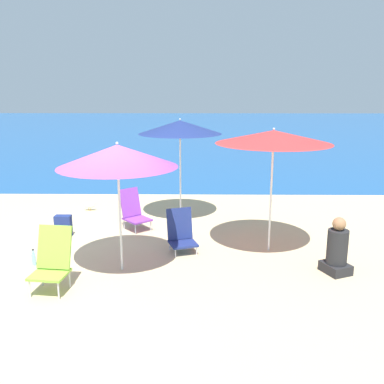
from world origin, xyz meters
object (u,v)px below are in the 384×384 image
person_seated_near (337,250)px  seagull (90,205)px  beach_chair_purple (134,211)px  beach_chair_navy (181,232)px  beach_chair_lime (52,259)px  beach_umbrella_navy (180,127)px  backpack_navy (63,226)px  beach_umbrella_purple (118,156)px  beach_umbrella_red (274,137)px  water_bottle (34,259)px

person_seated_near → seagull: person_seated_near is taller
beach_chair_purple → beach_chair_navy: bearing=-90.4°
beach_chair_lime → beach_umbrella_navy: bearing=70.5°
person_seated_near → backpack_navy: bearing=138.2°
beach_umbrella_navy → beach_umbrella_purple: bearing=-106.4°
beach_umbrella_purple → beach_umbrella_red: size_ratio=0.94×
beach_chair_purple → beach_umbrella_red: bearing=-64.9°
beach_umbrella_purple → beach_chair_purple: bearing=93.1°
beach_umbrella_purple → backpack_navy: bearing=132.5°
beach_chair_navy → beach_chair_lime: bearing=-158.2°
seagull → person_seated_near: bearing=-36.1°
beach_umbrella_purple → beach_umbrella_red: 2.69m
person_seated_near → beach_umbrella_purple: bearing=155.5°
beach_chair_lime → water_bottle: beach_chair_lime is taller
water_bottle → seagull: water_bottle is taller
beach_chair_lime → seagull: beach_chair_lime is taller
beach_umbrella_red → backpack_navy: 4.42m
beach_chair_lime → water_bottle: (-0.62, 0.84, -0.35)m
seagull → beach_umbrella_purple: bearing=-68.1°
beach_chair_lime → seagull: 4.17m
beach_chair_navy → seagull: 3.46m
beach_umbrella_navy → backpack_navy: size_ratio=5.15×
backpack_navy → beach_chair_navy: bearing=-16.6°
beach_umbrella_navy → seagull: (-2.21, 0.59, -1.91)m
beach_umbrella_purple → beach_umbrella_navy: bearing=73.6°
beach_umbrella_purple → beach_chair_lime: bearing=-141.6°
beach_umbrella_navy → backpack_navy: bearing=-150.6°
beach_umbrella_red → water_bottle: size_ratio=7.83×
beach_umbrella_purple → beach_chair_navy: 1.98m
beach_chair_lime → beach_umbrella_red: bearing=31.5°
beach_chair_navy → backpack_navy: bearing=144.5°
water_bottle → beach_chair_navy: bearing=16.4°
beach_umbrella_purple → beach_chair_purple: (-0.11, 2.09, -1.47)m
beach_umbrella_navy → beach_umbrella_red: size_ratio=1.01×
beach_chair_navy → person_seated_near: (2.51, -0.93, 0.04)m
backpack_navy → seagull: size_ratio=1.62×
beach_chair_purple → backpack_navy: bearing=161.1°
beach_umbrella_navy → beach_umbrella_purple: size_ratio=1.08×
beach_chair_navy → beach_chair_purple: 1.61m
beach_umbrella_navy → beach_chair_navy: beach_umbrella_navy is taller
beach_umbrella_navy → beach_chair_purple: size_ratio=2.67×
beach_umbrella_red → beach_chair_purple: size_ratio=2.64×
beach_umbrella_red → beach_chair_navy: 2.34m
beach_chair_purple → water_bottle: bearing=-166.0°
beach_umbrella_purple → seagull: bearing=111.9°
beach_umbrella_navy → beach_umbrella_red: beach_umbrella_navy is taller
backpack_navy → seagull: backpack_navy is taller
beach_chair_purple → backpack_navy: 1.43m
beach_umbrella_red → water_bottle: 4.53m
beach_chair_navy → person_seated_near: bearing=-39.3°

